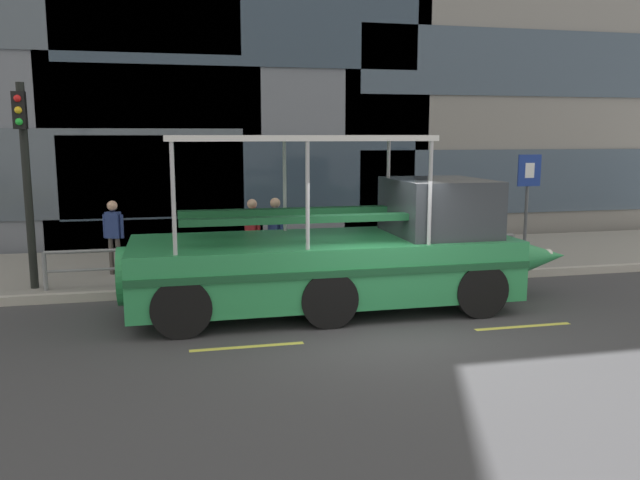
{
  "coord_description": "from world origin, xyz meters",
  "views": [
    {
      "loc": [
        -3.45,
        -10.06,
        3.29
      ],
      "look_at": [
        -0.73,
        1.72,
        1.3
      ],
      "focal_mm": 35.86,
      "sensor_mm": 36.0,
      "label": 1
    }
  ],
  "objects": [
    {
      "name": "ground_plane",
      "position": [
        0.0,
        0.0,
        0.0
      ],
      "size": [
        120.0,
        120.0,
        0.0
      ],
      "primitive_type": "plane",
      "color": "#3D3D3F"
    },
    {
      "name": "sidewalk",
      "position": [
        0.0,
        5.6,
        0.09
      ],
      "size": [
        32.0,
        4.8,
        0.18
      ],
      "primitive_type": "cube",
      "color": "gray",
      "rests_on": "ground_plane"
    },
    {
      "name": "curb_edge",
      "position": [
        0.0,
        3.11,
        0.09
      ],
      "size": [
        32.0,
        0.18,
        0.18
      ],
      "primitive_type": "cube",
      "color": "#B2ADA3",
      "rests_on": "ground_plane"
    },
    {
      "name": "lane_centreline",
      "position": [
        -0.0,
        -0.42,
        0.0
      ],
      "size": [
        25.8,
        0.12,
        0.01
      ],
      "color": "#DBD64C",
      "rests_on": "ground_plane"
    },
    {
      "name": "curb_guardrail",
      "position": [
        -0.84,
        3.45,
        0.72
      ],
      "size": [
        10.47,
        0.09,
        0.81
      ],
      "color": "gray",
      "rests_on": "sidewalk"
    },
    {
      "name": "traffic_light_pole",
      "position": [
        -6.3,
        3.68,
        2.68
      ],
      "size": [
        0.24,
        0.46,
        4.13
      ],
      "color": "black",
      "rests_on": "sidewalk"
    },
    {
      "name": "parking_sign",
      "position": [
        4.95,
        3.89,
        1.98
      ],
      "size": [
        0.6,
        0.12,
        2.65
      ],
      "color": "#4C4F54",
      "rests_on": "sidewalk"
    },
    {
      "name": "duck_tour_boat",
      "position": [
        -0.22,
        1.47,
        1.06
      ],
      "size": [
        8.87,
        2.62,
        3.29
      ],
      "color": "#2D9351",
      "rests_on": "ground_plane"
    },
    {
      "name": "pedestrian_near_bow",
      "position": [
        3.05,
        5.0,
        1.17
      ],
      "size": [
        0.37,
        0.34,
        1.64
      ],
      "color": "#1E2338",
      "rests_on": "sidewalk"
    },
    {
      "name": "pedestrian_mid_left",
      "position": [
        -1.21,
        4.15,
        1.21
      ],
      "size": [
        0.33,
        0.43,
        1.71
      ],
      "color": "black",
      "rests_on": "sidewalk"
    },
    {
      "name": "pedestrian_mid_right",
      "position": [
        -1.71,
        4.35,
        1.19
      ],
      "size": [
        0.34,
        0.4,
        1.68
      ],
      "color": "#1E2338",
      "rests_on": "sidewalk"
    },
    {
      "name": "pedestrian_near_stern",
      "position": [
        -4.78,
        4.73,
        1.19
      ],
      "size": [
        0.45,
        0.28,
        1.67
      ],
      "color": "#47423D",
      "rests_on": "sidewalk"
    }
  ]
}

